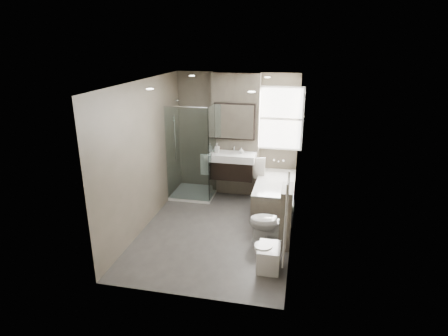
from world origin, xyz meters
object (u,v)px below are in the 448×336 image
(bathtub, at_px, (275,194))
(toilet, at_px, (271,222))
(vanity, at_px, (233,165))
(bidet, at_px, (269,257))

(bathtub, bearing_deg, toilet, -88.10)
(vanity, xyz_separation_m, toilet, (0.97, -1.68, -0.37))
(bidet, bearing_deg, toilet, 93.34)
(vanity, xyz_separation_m, bathtub, (0.92, -0.33, -0.43))
(vanity, bearing_deg, bidet, -67.51)
(bathtub, xyz_separation_m, toilet, (0.05, -1.36, 0.05))
(bathtub, height_order, toilet, toilet)
(toilet, bearing_deg, vanity, -150.00)
(vanity, distance_m, toilet, 1.98)
(bathtub, relative_size, toilet, 2.19)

